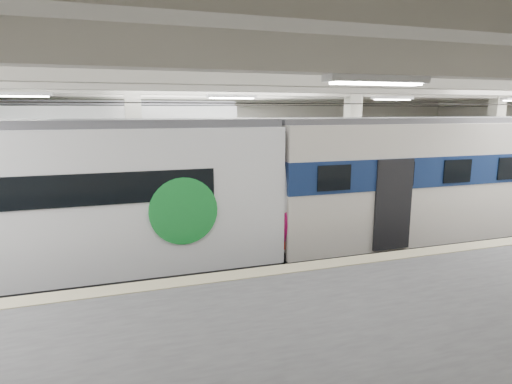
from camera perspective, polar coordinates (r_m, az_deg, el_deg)
name	(u,v)px	position (r m, az deg, el deg)	size (l,w,h in m)	color
station_hall	(272,163)	(10.43, 2.20, 3.87)	(36.00, 24.00, 5.75)	black
modern_emu	(90,206)	(11.71, -21.30, -1.73)	(13.21, 2.73, 4.29)	white
older_rer	(448,179)	(15.72, 24.19, 1.62)	(12.90, 2.85, 4.28)	silver
far_train	(18,168)	(17.38, -29.17, 2.83)	(15.44, 3.71, 4.84)	white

